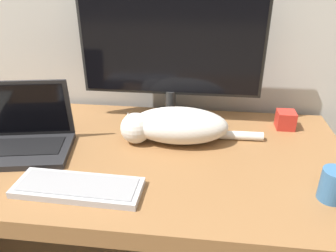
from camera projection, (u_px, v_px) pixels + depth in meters
desk at (121, 182)px, 1.20m from camera, size 1.58×0.76×0.70m
monitor at (171, 47)px, 1.22m from camera, size 0.70×0.19×0.54m
laptop at (24, 137)px, 1.12m from camera, size 0.35×0.27×0.23m
external_keyboard at (78, 187)px, 0.93m from camera, size 0.37×0.14×0.02m
cat at (175, 125)px, 1.17m from camera, size 0.51×0.18×0.13m
coffee_mug at (333, 185)px, 0.89m from camera, size 0.07×0.07×0.09m
small_toy at (286, 120)px, 1.28m from camera, size 0.07×0.07×0.07m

